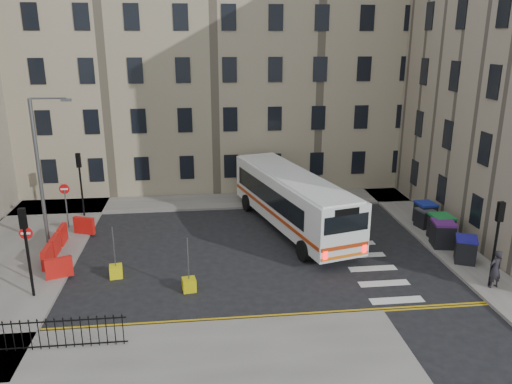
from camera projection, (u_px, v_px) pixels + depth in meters
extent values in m
plane|color=black|center=(285.00, 250.00, 27.31)|extent=(120.00, 120.00, 0.00)
cube|color=slate|center=(179.00, 203.00, 34.80)|extent=(36.00, 3.20, 0.15)
cube|color=slate|center=(412.00, 217.00, 32.06)|extent=(2.40, 26.00, 0.15)
cube|color=slate|center=(24.00, 253.00, 26.72)|extent=(6.00, 22.00, 0.15)
cube|color=slate|center=(132.00, 375.00, 17.04)|extent=(20.00, 6.00, 0.15)
cube|color=gray|center=(165.00, 79.00, 38.88)|extent=(38.00, 10.50, 16.00)
cylinder|color=black|center=(494.00, 254.00, 22.50)|extent=(0.12, 0.12, 3.20)
cube|color=black|center=(500.00, 212.00, 21.89)|extent=(0.28, 0.22, 0.90)
cylinder|color=black|center=(82.00, 192.00, 31.66)|extent=(0.12, 0.12, 3.20)
cube|color=black|center=(78.00, 160.00, 31.05)|extent=(0.28, 0.22, 0.90)
cylinder|color=black|center=(29.00, 263.00, 21.69)|extent=(0.12, 0.12, 3.20)
cube|color=black|center=(23.00, 218.00, 21.08)|extent=(0.28, 0.22, 0.90)
cylinder|color=#595B5E|center=(39.00, 174.00, 26.57)|extent=(0.20, 0.20, 8.00)
cube|color=#595B5E|center=(29.00, 97.00, 25.36)|extent=(0.50, 0.22, 0.14)
cylinder|color=#595B5E|center=(67.00, 208.00, 29.82)|extent=(0.08, 0.08, 2.40)
cube|color=red|center=(64.00, 184.00, 29.38)|extent=(0.60, 0.04, 0.60)
cylinder|color=#595B5E|center=(29.00, 257.00, 23.18)|extent=(0.08, 0.08, 2.40)
cube|color=red|center=(25.00, 227.00, 22.74)|extent=(0.60, 0.04, 0.60)
cube|color=red|center=(47.00, 257.00, 24.84)|extent=(0.25, 1.25, 1.00)
cube|color=red|center=(55.00, 245.00, 26.27)|extent=(0.25, 1.25, 1.00)
cube|color=red|center=(62.00, 235.00, 27.69)|extent=(0.25, 1.25, 1.00)
cube|color=red|center=(84.00, 225.00, 29.02)|extent=(1.26, 0.66, 1.00)
cube|color=red|center=(59.00, 268.00, 23.71)|extent=(1.26, 0.66, 1.00)
cube|color=black|center=(15.00, 324.00, 17.93)|extent=(7.80, 0.04, 0.04)
cube|color=black|center=(19.00, 348.00, 18.23)|extent=(7.80, 0.04, 0.04)
cube|color=silver|center=(292.00, 198.00, 29.73)|extent=(5.80, 12.50, 2.77)
cube|color=black|center=(267.00, 195.00, 29.67)|extent=(2.56, 9.45, 1.11)
cube|color=black|center=(309.00, 190.00, 30.64)|extent=(2.56, 9.45, 1.11)
cube|color=black|center=(255.00, 170.00, 35.08)|extent=(2.37, 0.68, 1.22)
cube|color=black|center=(347.00, 224.00, 24.13)|extent=(2.37, 0.68, 0.89)
cube|color=#A0300D|center=(271.00, 212.00, 29.44)|extent=(3.10, 11.58, 0.20)
cube|color=#A0300D|center=(313.00, 206.00, 30.42)|extent=(3.10, 11.58, 0.20)
cube|color=#FF0C0C|center=(325.00, 256.00, 24.18)|extent=(0.25, 0.11, 0.44)
cube|color=#FF0C0C|center=(364.00, 249.00, 24.95)|extent=(0.25, 0.11, 0.44)
cylinder|color=black|center=(247.00, 203.00, 33.31)|extent=(0.58, 1.15, 1.11)
cylinder|color=black|center=(285.00, 198.00, 34.27)|extent=(0.58, 1.15, 1.11)
cylinder|color=black|center=(303.00, 251.00, 25.81)|extent=(0.58, 1.15, 1.11)
cylinder|color=black|center=(350.00, 243.00, 26.78)|extent=(0.58, 1.15, 1.11)
cube|color=black|center=(465.00, 251.00, 25.38)|extent=(1.36, 1.43, 1.18)
cube|color=navy|center=(467.00, 239.00, 25.18)|extent=(1.42, 1.50, 0.12)
cube|color=black|center=(442.00, 235.00, 27.25)|extent=(1.27, 1.41, 1.29)
cube|color=#551C6B|center=(444.00, 223.00, 27.04)|extent=(1.34, 1.47, 0.13)
cube|color=black|center=(441.00, 228.00, 28.18)|extent=(1.09, 1.26, 1.29)
cube|color=#1A7634|center=(442.00, 217.00, 27.97)|extent=(1.15, 1.31, 0.13)
cube|color=black|center=(425.00, 219.00, 30.04)|extent=(1.04, 1.14, 1.02)
cube|color=#3A3B3D|center=(426.00, 210.00, 29.87)|extent=(1.09, 1.19, 0.11)
cube|color=black|center=(425.00, 214.00, 30.60)|extent=(1.11, 1.25, 1.21)
cube|color=navy|center=(426.00, 204.00, 30.40)|extent=(1.17, 1.31, 0.13)
imported|color=black|center=(495.00, 269.00, 22.64)|extent=(0.75, 0.59, 1.82)
cube|color=yellow|center=(116.00, 271.00, 24.10)|extent=(0.68, 0.68, 0.60)
cube|color=#BFB10B|center=(189.00, 285.00, 22.81)|extent=(0.69, 0.69, 0.60)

